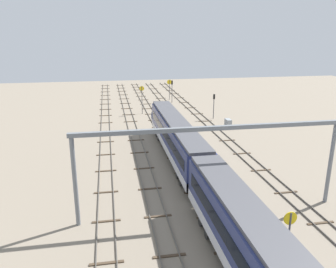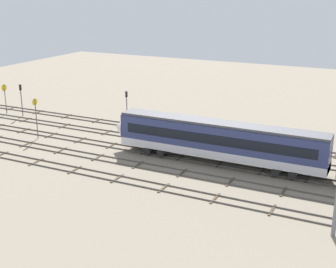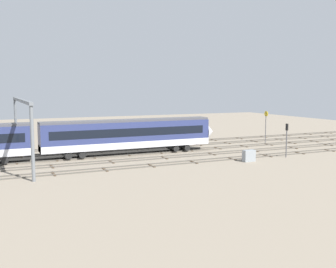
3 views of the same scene
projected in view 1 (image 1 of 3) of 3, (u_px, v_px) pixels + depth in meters
ground_plane at (176, 158)px, 42.88m from camera, size 147.56×147.56×0.00m
track_near_foreground at (242, 153)px, 44.36m from camera, size 131.56×2.40×0.16m
track_second_near at (210, 155)px, 43.61m from camera, size 131.56×2.40×0.16m
track_with_train at (176, 158)px, 42.86m from camera, size 131.56×2.40×0.16m
track_second_far at (142, 160)px, 42.12m from camera, size 131.56×2.40×0.16m
track_far_background at (106, 162)px, 41.37m from camera, size 131.56×2.40×0.16m
train at (259, 261)px, 19.52m from camera, size 75.20×3.24×4.80m
overhead_gantry at (212, 145)px, 28.13m from camera, size 0.40×23.23×7.95m
speed_sign_near_foreground at (142, 96)px, 65.28m from camera, size 0.14×0.91×5.43m
speed_sign_mid_trackside at (169, 86)px, 79.22m from camera, size 0.14×1.10×4.72m
speed_sign_far_trackside at (289, 235)px, 21.20m from camera, size 0.14×0.89×4.74m
signal_light_trackside_approach at (172, 88)px, 76.02m from camera, size 0.31×0.32×4.98m
signal_light_trackside_departure at (214, 103)px, 61.62m from camera, size 0.31×0.32×4.56m
relay_cabinet at (228, 123)px, 56.27m from camera, size 1.59×0.79×1.47m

